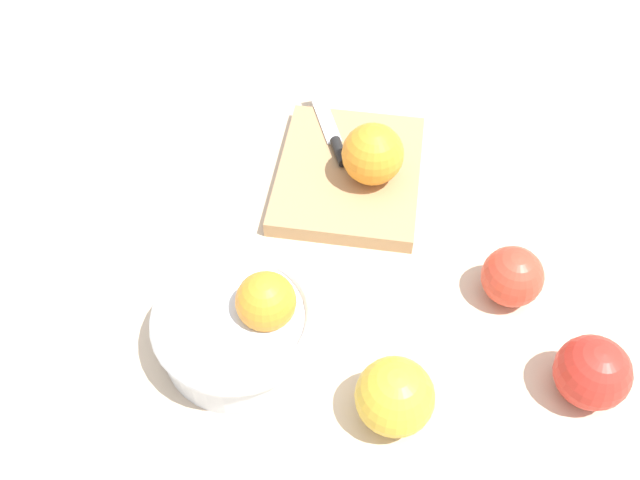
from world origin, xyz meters
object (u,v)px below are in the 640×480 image
object	(u,v)px
apple_front_left	(592,372)
apple_front_center	(512,277)
knife	(333,136)
orange_on_board	(373,154)
apple_front_left_2	(395,397)
cutting_board	(349,174)
bowl	(241,324)

from	to	relation	value
apple_front_left	apple_front_center	size ratio (longest dim) A/B	1.10
knife	orange_on_board	bearing A→B (deg)	-127.92
apple_front_left	orange_on_board	bearing A→B (deg)	53.55
knife	apple_front_left_2	distance (m)	0.38
cutting_board	apple_front_center	xyz separation A→B (m)	(-0.12, -0.22, 0.02)
apple_front_center	bowl	bearing A→B (deg)	120.04
orange_on_board	cutting_board	bearing A→B (deg)	79.45
apple_front_center	cutting_board	bearing A→B (deg)	61.91
cutting_board	orange_on_board	world-z (taller)	orange_on_board
orange_on_board	apple_front_left	distance (m)	0.35
apple_front_center	apple_front_left_2	bearing A→B (deg)	153.94
bowl	apple_front_left_2	bearing A→B (deg)	-100.27
apple_front_left	apple_front_center	distance (m)	0.13
apple_front_left_2	apple_front_left	bearing A→B (deg)	-64.51
bowl	apple_front_center	distance (m)	0.30
orange_on_board	apple_front_center	distance (m)	0.22
bowl	cutting_board	distance (m)	0.27
bowl	apple_front_center	bearing A→B (deg)	-59.96
orange_on_board	apple_front_center	size ratio (longest dim) A/B	1.13
orange_on_board	knife	size ratio (longest dim) A/B	0.55
orange_on_board	bowl	bearing A→B (deg)	165.25
bowl	cutting_board	world-z (taller)	bowl
bowl	apple_front_left	size ratio (longest dim) A/B	2.36
orange_on_board	knife	distance (m)	0.09
knife	apple_front_center	xyz separation A→B (m)	(-0.16, -0.26, 0.01)
apple_front_center	orange_on_board	bearing A→B (deg)	59.51
knife	apple_front_left	distance (m)	0.43
cutting_board	apple_front_center	distance (m)	0.25
apple_front_left_2	cutting_board	bearing A→B (deg)	23.86
cutting_board	apple_front_center	bearing A→B (deg)	-118.09
knife	apple_front_left	world-z (taller)	apple_front_left
knife	apple_front_center	distance (m)	0.30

